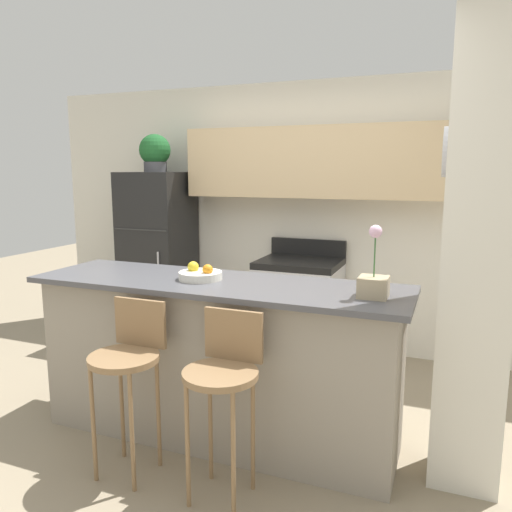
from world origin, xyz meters
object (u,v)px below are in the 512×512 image
refrigerator (158,256)px  fruit_bowl (200,274)px  stove_range (299,307)px  bar_stool_right (224,375)px  potted_plant_on_fridge (155,152)px  orchid_vase (374,281)px  bar_stool_left (128,359)px

refrigerator → fruit_bowl: (1.33, -1.57, 0.22)m
refrigerator → fruit_bowl: size_ratio=6.20×
stove_range → bar_stool_right: size_ratio=1.08×
bar_stool_right → potted_plant_on_fridge: (-1.74, 2.10, 1.23)m
stove_range → fruit_bowl: size_ratio=3.88×
stove_range → orchid_vase: (0.91, -1.64, 0.67)m
fruit_bowl → refrigerator: bearing=130.2°
stove_range → fruit_bowl: 1.71m
bar_stool_left → fruit_bowl: 0.69m
potted_plant_on_fridge → fruit_bowl: bearing=-49.8°
orchid_vase → bar_stool_left: bearing=-159.2°
refrigerator → stove_range: 1.56m
stove_range → bar_stool_left: size_ratio=1.08×
fruit_bowl → potted_plant_on_fridge: bearing=130.2°
refrigerator → bar_stool_right: bearing=-50.4°
bar_stool_left → orchid_vase: orchid_vase is taller
bar_stool_right → potted_plant_on_fridge: potted_plant_on_fridge is taller
refrigerator → stove_range: bearing=0.5°
potted_plant_on_fridge → orchid_vase: potted_plant_on_fridge is taller
bar_stool_left → bar_stool_right: bearing=0.0°
orchid_vase → fruit_bowl: 1.09m
refrigerator → fruit_bowl: bearing=-49.8°
bar_stool_left → potted_plant_on_fridge: bearing=118.6°
stove_range → bar_stool_right: stove_range is taller
bar_stool_left → bar_stool_right: (0.59, 0.00, 0.00)m
orchid_vase → fruit_bowl: orchid_vase is taller
bar_stool_left → fruit_bowl: size_ratio=3.60×
stove_range → bar_stool_left: 2.16m
bar_stool_left → stove_range: bearing=80.4°
bar_stool_right → potted_plant_on_fridge: bearing=129.6°
refrigerator → potted_plant_on_fridge: bearing=117.4°
potted_plant_on_fridge → bar_stool_right: bearing=-50.4°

